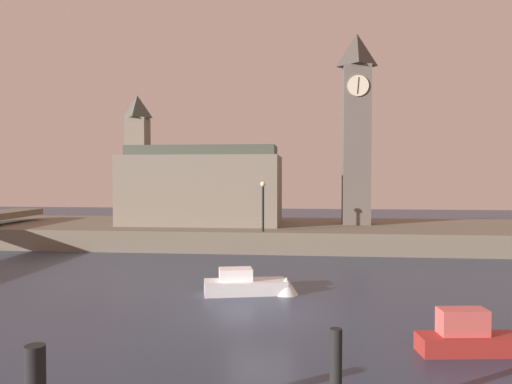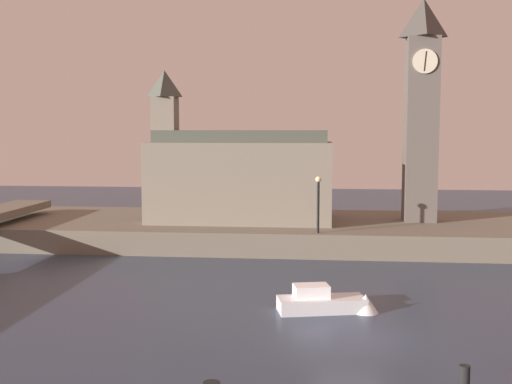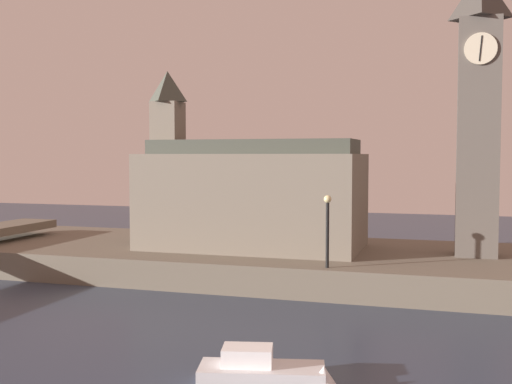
{
  "view_description": "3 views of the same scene",
  "coord_description": "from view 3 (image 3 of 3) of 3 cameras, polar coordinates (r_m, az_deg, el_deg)",
  "views": [
    {
      "loc": [
        1.75,
        -18.66,
        5.33
      ],
      "look_at": [
        -2.01,
        17.44,
        4.09
      ],
      "focal_mm": 34.71,
      "sensor_mm": 36.0,
      "label": 1
    },
    {
      "loc": [
        -1.07,
        -23.35,
        7.68
      ],
      "look_at": [
        -4.91,
        14.01,
        4.0
      ],
      "focal_mm": 44.82,
      "sensor_mm": 36.0,
      "label": 2
    },
    {
      "loc": [
        4.13,
        -13.89,
        6.76
      ],
      "look_at": [
        -5.32,
        16.58,
        4.88
      ],
      "focal_mm": 43.73,
      "sensor_mm": 36.0,
      "label": 3
    }
  ],
  "objects": [
    {
      "name": "far_embankment",
      "position": [
        34.66,
        10.19,
        -6.67
      ],
      "size": [
        70.0,
        12.0,
        1.5
      ],
      "primitive_type": "cube",
      "color": "#6B6051",
      "rests_on": "ground"
    },
    {
      "name": "streetlamp",
      "position": [
        29.29,
        6.56,
        -2.73
      ],
      "size": [
        0.36,
        0.36,
        3.41
      ],
      "color": "black",
      "rests_on": "far_embankment"
    },
    {
      "name": "clock_tower",
      "position": [
        34.57,
        19.67,
        7.1
      ],
      "size": [
        2.3,
        2.34,
        14.8
      ],
      "color": "#5B544C",
      "rests_on": "far_embankment"
    },
    {
      "name": "parliament_hall",
      "position": [
        35.54,
        -0.71,
        -0.21
      ],
      "size": [
        12.28,
        6.51,
        10.21
      ],
      "color": "slate",
      "rests_on": "far_embankment"
    },
    {
      "name": "boat_ferry_white",
      "position": [
        18.88,
        1.87,
        -16.34
      ],
      "size": [
        4.54,
        2.19,
        1.26
      ],
      "color": "silver",
      "rests_on": "ground"
    }
  ]
}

